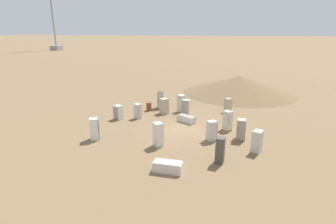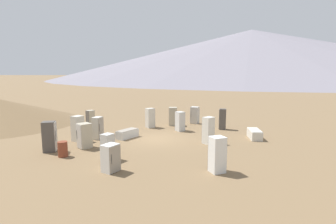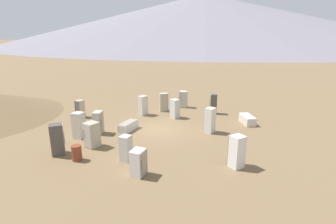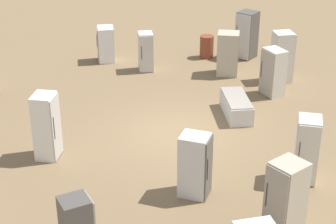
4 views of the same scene
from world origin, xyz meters
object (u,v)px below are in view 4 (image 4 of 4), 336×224
(discarded_fridge_2, at_px, (228,54))
(discarded_fridge_14, at_px, (47,126))
(discarded_fridge_1, at_px, (307,150))
(discarded_fridge_10, at_px, (273,72))
(discarded_fridge_9, at_px, (236,106))
(rusty_barrel, at_px, (207,47))
(discarded_fridge_6, at_px, (282,57))
(discarded_fridge_13, at_px, (286,197))
(discarded_fridge_5, at_px, (146,52))
(discarded_fridge_4, at_px, (247,35))
(discarded_fridge_15, at_px, (195,165))
(discarded_fridge_0, at_px, (106,44))

(discarded_fridge_2, height_order, discarded_fridge_14, discarded_fridge_14)
(discarded_fridge_1, xyz_separation_m, discarded_fridge_10, (3.20, 4.55, -0.05))
(discarded_fridge_9, bearing_deg, rusty_barrel, -89.81)
(discarded_fridge_6, relative_size, discarded_fridge_13, 1.07)
(discarded_fridge_6, distance_m, discarded_fridge_10, 1.45)
(discarded_fridge_6, bearing_deg, discarded_fridge_5, -111.20)
(discarded_fridge_6, relative_size, discarded_fridge_9, 0.96)
(discarded_fridge_4, bearing_deg, discarded_fridge_9, 116.95)
(discarded_fridge_6, xyz_separation_m, rusty_barrel, (-0.73, 3.57, -0.47))
(discarded_fridge_6, distance_m, discarded_fridge_14, 9.49)
(discarded_fridge_4, relative_size, rusty_barrel, 2.10)
(discarded_fridge_6, xyz_separation_m, discarded_fridge_15, (-7.22, -4.25, -0.10))
(discarded_fridge_6, bearing_deg, discarded_fridge_14, -62.50)
(discarded_fridge_5, relative_size, discarded_fridge_14, 0.80)
(discarded_fridge_0, distance_m, discarded_fridge_13, 12.27)
(discarded_fridge_15, distance_m, rusty_barrel, 10.17)
(discarded_fridge_4, bearing_deg, discarded_fridge_6, 148.75)
(discarded_fridge_14, height_order, discarded_fridge_15, discarded_fridge_14)
(rusty_barrel, bearing_deg, discarded_fridge_9, -118.03)
(discarded_fridge_0, height_order, discarded_fridge_14, discarded_fridge_14)
(discarded_fridge_4, distance_m, rusty_barrel, 1.70)
(discarded_fridge_6, height_order, discarded_fridge_9, discarded_fridge_6)
(discarded_fridge_13, xyz_separation_m, discarded_fridge_15, (-0.83, 2.29, -0.04))
(discarded_fridge_0, relative_size, discarded_fridge_10, 0.84)
(discarded_fridge_5, relative_size, rusty_barrel, 1.64)
(discarded_fridge_4, relative_size, discarded_fridge_5, 1.28)
(discarded_fridge_5, bearing_deg, discarded_fridge_9, 119.18)
(discarded_fridge_1, height_order, discarded_fridge_10, discarded_fridge_1)
(discarded_fridge_14, height_order, rusty_barrel, discarded_fridge_14)
(discarded_fridge_15, bearing_deg, discarded_fridge_13, 73.61)
(discarded_fridge_13, xyz_separation_m, rusty_barrel, (5.66, 10.11, -0.41))
(discarded_fridge_4, distance_m, discarded_fridge_9, 5.66)
(discarded_fridge_13, height_order, discarded_fridge_14, discarded_fridge_14)
(discarded_fridge_2, relative_size, discarded_fridge_15, 1.00)
(discarded_fridge_6, bearing_deg, discarded_fridge_4, -167.82)
(discarded_fridge_10, bearing_deg, discarded_fridge_2, 8.74)
(discarded_fridge_2, height_order, discarded_fridge_13, discarded_fridge_13)
(discarded_fridge_5, xyz_separation_m, discarded_fridge_6, (3.59, -3.75, 0.18))
(discarded_fridge_13, bearing_deg, discarded_fridge_9, -34.96)
(discarded_fridge_9, bearing_deg, discarded_fridge_5, -59.04)
(discarded_fridge_1, bearing_deg, discarded_fridge_14, 2.48)
(discarded_fridge_9, bearing_deg, discarded_fridge_6, -129.84)
(discarded_fridge_14, bearing_deg, discarded_fridge_15, 73.31)
(discarded_fridge_10, bearing_deg, discarded_fridge_1, 153.11)
(discarded_fridge_4, xyz_separation_m, discarded_fridge_15, (-7.82, -6.91, -0.13))
(discarded_fridge_5, relative_size, discarded_fridge_10, 0.90)
(discarded_fridge_0, height_order, discarded_fridge_15, discarded_fridge_15)
(discarded_fridge_14, bearing_deg, discarded_fridge_4, 149.75)
(discarded_fridge_4, distance_m, discarded_fridge_14, 10.54)
(discarded_fridge_6, xyz_separation_m, discarded_fridge_14, (-9.48, -0.40, 0.02))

